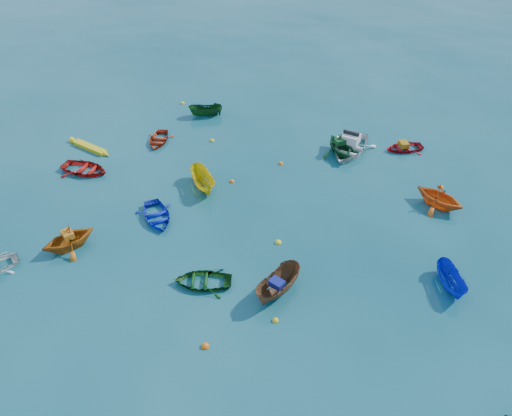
% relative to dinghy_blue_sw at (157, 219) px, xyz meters
% --- Properties ---
extents(ground, '(160.00, 160.00, 0.00)m').
position_rel_dinghy_blue_sw_xyz_m(ground, '(5.22, -2.15, 0.00)').
color(ground, '#0A424E').
rests_on(ground, ground).
extents(dinghy_blue_sw, '(3.78, 3.74, 0.64)m').
position_rel_dinghy_blue_sw_xyz_m(dinghy_blue_sw, '(0.00, 0.00, 0.00)').
color(dinghy_blue_sw, '#0F21C6').
rests_on(dinghy_blue_sw, ground).
extents(sampan_brown_mid, '(2.00, 3.46, 1.26)m').
position_rel_dinghy_blue_sw_xyz_m(sampan_brown_mid, '(8.80, -2.54, 0.00)').
color(sampan_brown_mid, brown).
rests_on(sampan_brown_mid, ground).
extents(dinghy_orange_w, '(3.60, 3.76, 1.53)m').
position_rel_dinghy_blue_sw_xyz_m(dinghy_orange_w, '(-3.07, -4.08, 0.00)').
color(dinghy_orange_w, '#BF6112').
rests_on(dinghy_orange_w, ground).
extents(sampan_yellow_mid, '(3.14, 3.12, 1.24)m').
position_rel_dinghy_blue_sw_xyz_m(sampan_yellow_mid, '(1.05, 3.92, 0.00)').
color(sampan_yellow_mid, gold).
rests_on(sampan_yellow_mid, ground).
extents(dinghy_green_e, '(3.59, 3.11, 0.62)m').
position_rel_dinghy_blue_sw_xyz_m(dinghy_green_e, '(4.98, -3.53, 0.00)').
color(dinghy_green_e, '#0F4311').
rests_on(dinghy_green_e, ground).
extents(dinghy_red_nw, '(3.52, 2.66, 0.69)m').
position_rel_dinghy_blue_sw_xyz_m(dinghy_red_nw, '(-7.16, 2.30, 0.00)').
color(dinghy_red_nw, '#AE140E').
rests_on(dinghy_red_nw, ground).
extents(dinghy_green_n, '(3.96, 4.00, 1.59)m').
position_rel_dinghy_blue_sw_xyz_m(dinghy_green_n, '(7.97, 11.34, 0.00)').
color(dinghy_green_n, '#124F24').
rests_on(dinghy_green_n, ground).
extents(dinghy_red_ne, '(3.33, 3.12, 0.56)m').
position_rel_dinghy_blue_sw_xyz_m(dinghy_red_ne, '(12.07, 13.80, 0.00)').
color(dinghy_red_ne, '#AE0E17').
rests_on(dinghy_red_ne, ground).
extents(sampan_blue_far, '(2.19, 2.87, 1.05)m').
position_rel_dinghy_blue_sw_xyz_m(sampan_blue_far, '(16.69, 1.37, 0.00)').
color(sampan_blue_far, '#0F24C2').
rests_on(sampan_blue_far, ground).
extents(dinghy_red_far, '(2.73, 3.23, 0.57)m').
position_rel_dinghy_blue_sw_xyz_m(dinghy_red_far, '(-4.73, 7.64, 0.00)').
color(dinghy_red_far, '#B82D0F').
rests_on(dinghy_red_far, ground).
extents(dinghy_orange_far, '(3.78, 3.55, 1.60)m').
position_rel_dinghy_blue_sw_xyz_m(dinghy_orange_far, '(15.21, 8.00, 0.00)').
color(dinghy_orange_far, orange).
rests_on(dinghy_orange_far, ground).
extents(sampan_green_far, '(2.83, 2.23, 1.04)m').
position_rel_dinghy_blue_sw_xyz_m(sampan_green_far, '(-3.43, 12.63, 0.00)').
color(sampan_green_far, '#0F4116').
rests_on(sampan_green_far, ground).
extents(kayak_yellow, '(3.70, 1.14, 0.36)m').
position_rel_dinghy_blue_sw_xyz_m(kayak_yellow, '(-8.72, 4.80, 0.00)').
color(kayak_yellow, yellow).
rests_on(kayak_yellow, ground).
extents(motorboat_white, '(3.52, 4.68, 1.52)m').
position_rel_dinghy_blue_sw_xyz_m(motorboat_white, '(8.51, 11.98, 0.00)').
color(motorboat_white, silver).
rests_on(motorboat_white, ground).
extents(tarp_blue_a, '(0.81, 0.69, 0.34)m').
position_rel_dinghy_blue_sw_xyz_m(tarp_blue_a, '(8.76, -2.69, 0.80)').
color(tarp_blue_a, navy).
rests_on(tarp_blue_a, sampan_brown_mid).
extents(tarp_orange_a, '(0.89, 0.82, 0.35)m').
position_rel_dinghy_blue_sw_xyz_m(tarp_orange_a, '(-3.05, -4.04, 0.94)').
color(tarp_orange_a, '#CC6C14').
rests_on(tarp_orange_a, dinghy_orange_w).
extents(tarp_green_b, '(0.92, 0.91, 0.36)m').
position_rel_dinghy_blue_sw_xyz_m(tarp_green_b, '(7.90, 11.42, 0.98)').
color(tarp_green_b, '#134D1E').
rests_on(tarp_green_b, dinghy_green_n).
extents(tarp_orange_b, '(0.89, 0.94, 0.36)m').
position_rel_dinghy_blue_sw_xyz_m(tarp_orange_b, '(11.99, 13.75, 0.46)').
color(tarp_orange_b, '#B06D12').
rests_on(tarp_orange_b, dinghy_red_ne).
extents(buoy_ye_a, '(0.32, 0.32, 0.32)m').
position_rel_dinghy_blue_sw_xyz_m(buoy_ye_a, '(9.34, -4.27, 0.00)').
color(buoy_ye_a, yellow).
rests_on(buoy_ye_a, ground).
extents(buoy_or_b, '(0.38, 0.38, 0.38)m').
position_rel_dinghy_blue_sw_xyz_m(buoy_or_b, '(6.96, -6.92, 0.00)').
color(buoy_or_b, orange).
rests_on(buoy_or_b, ground).
extents(buoy_ye_b, '(0.35, 0.35, 0.35)m').
position_rel_dinghy_blue_sw_xyz_m(buoy_ye_b, '(-1.17, 9.33, 0.00)').
color(buoy_ye_b, yellow).
rests_on(buoy_ye_b, ground).
extents(buoy_or_c, '(0.32, 0.32, 0.32)m').
position_rel_dinghy_blue_sw_xyz_m(buoy_or_c, '(2.45, 5.22, 0.00)').
color(buoy_or_c, orange).
rests_on(buoy_or_c, ground).
extents(buoy_ye_c, '(0.36, 0.36, 0.36)m').
position_rel_dinghy_blue_sw_xyz_m(buoy_ye_c, '(7.43, 0.92, 0.00)').
color(buoy_ye_c, yellow).
rests_on(buoy_ye_c, ground).
extents(buoy_or_d, '(0.34, 0.34, 0.34)m').
position_rel_dinghy_blue_sw_xyz_m(buoy_or_d, '(15.16, 10.08, 0.00)').
color(buoy_or_d, orange).
rests_on(buoy_or_d, ground).
extents(buoy_ye_d, '(0.35, 0.35, 0.35)m').
position_rel_dinghy_blue_sw_xyz_m(buoy_ye_d, '(-6.24, 13.72, 0.00)').
color(buoy_ye_d, yellow).
rests_on(buoy_ye_d, ground).
extents(buoy_or_e, '(0.33, 0.33, 0.33)m').
position_rel_dinghy_blue_sw_xyz_m(buoy_or_e, '(4.61, 8.51, 0.00)').
color(buoy_or_e, orange).
rests_on(buoy_or_e, ground).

